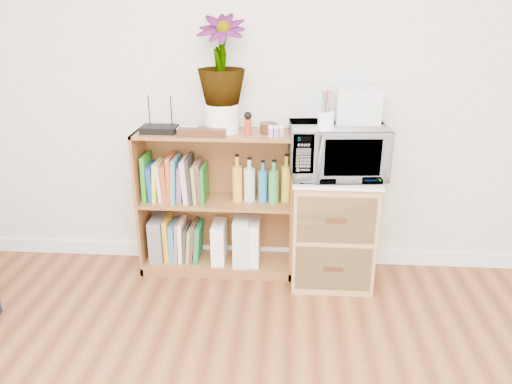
# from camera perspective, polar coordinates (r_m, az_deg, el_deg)

# --- Properties ---
(skirting_board) EXTENTS (4.00, 0.02, 0.10)m
(skirting_board) POSITION_cam_1_polar(r_m,az_deg,el_deg) (3.53, 1.65, -7.01)
(skirting_board) COLOR white
(skirting_board) RESTS_ON ground
(bookshelf) EXTENTS (1.00, 0.30, 0.95)m
(bookshelf) POSITION_cam_1_polar(r_m,az_deg,el_deg) (3.26, -4.54, -1.32)
(bookshelf) COLOR brown
(bookshelf) RESTS_ON ground
(wicker_unit) EXTENTS (0.50, 0.45, 0.70)m
(wicker_unit) POSITION_cam_1_polar(r_m,az_deg,el_deg) (3.22, 8.69, -4.24)
(wicker_unit) COLOR #9E7542
(wicker_unit) RESTS_ON ground
(microwave) EXTENTS (0.59, 0.43, 0.31)m
(microwave) POSITION_cam_1_polar(r_m,az_deg,el_deg) (3.03, 9.24, 4.72)
(microwave) COLOR white
(microwave) RESTS_ON wicker_unit
(pen_cup) EXTENTS (0.09, 0.09, 0.10)m
(pen_cup) POSITION_cam_1_polar(r_m,az_deg,el_deg) (2.86, 7.99, 8.09)
(pen_cup) COLOR white
(pen_cup) RESTS_ON microwave
(small_appliance) EXTENTS (0.26, 0.21, 0.20)m
(small_appliance) POSITION_cam_1_polar(r_m,az_deg,el_deg) (3.07, 11.54, 9.73)
(small_appliance) COLOR silver
(small_appliance) RESTS_ON microwave
(router) EXTENTS (0.22, 0.15, 0.04)m
(router) POSITION_cam_1_polar(r_m,az_deg,el_deg) (3.16, -11.00, 7.07)
(router) COLOR black
(router) RESTS_ON bookshelf
(white_bowl) EXTENTS (0.13, 0.13, 0.03)m
(white_bowl) POSITION_cam_1_polar(r_m,az_deg,el_deg) (3.11, -7.84, 6.96)
(white_bowl) COLOR silver
(white_bowl) RESTS_ON bookshelf
(plant_pot) EXTENTS (0.21, 0.21, 0.17)m
(plant_pot) POSITION_cam_1_polar(r_m,az_deg,el_deg) (3.10, -3.88, 8.45)
(plant_pot) COLOR white
(plant_pot) RESTS_ON bookshelf
(potted_plant) EXTENTS (0.29, 0.29, 0.52)m
(potted_plant) POSITION_cam_1_polar(r_m,az_deg,el_deg) (3.05, -4.04, 14.81)
(potted_plant) COLOR #36712D
(potted_plant) RESTS_ON plant_pot
(trinket_box) EXTENTS (0.29, 0.07, 0.05)m
(trinket_box) POSITION_cam_1_polar(r_m,az_deg,el_deg) (3.02, -6.20, 6.77)
(trinket_box) COLOR #3A1C0F
(trinket_box) RESTS_ON bookshelf
(kokeshi_doll) EXTENTS (0.04, 0.04, 0.10)m
(kokeshi_doll) POSITION_cam_1_polar(r_m,az_deg,el_deg) (3.04, -0.93, 7.44)
(kokeshi_doll) COLOR #AA2D15
(kokeshi_doll) RESTS_ON bookshelf
(wooden_bowl) EXTENTS (0.11, 0.11, 0.06)m
(wooden_bowl) POSITION_cam_1_polar(r_m,az_deg,el_deg) (3.08, 1.45, 7.32)
(wooden_bowl) COLOR #3C1C10
(wooden_bowl) RESTS_ON bookshelf
(paint_jars) EXTENTS (0.12, 0.04, 0.06)m
(paint_jars) POSITION_cam_1_polar(r_m,az_deg,el_deg) (2.98, 2.34, 6.83)
(paint_jars) COLOR pink
(paint_jars) RESTS_ON bookshelf
(file_box) EXTENTS (0.09, 0.23, 0.29)m
(file_box) POSITION_cam_1_polar(r_m,az_deg,el_deg) (3.44, -11.06, -5.13)
(file_box) COLOR slate
(file_box) RESTS_ON bookshelf
(magazine_holder_left) EXTENTS (0.09, 0.21, 0.27)m
(magazine_holder_left) POSITION_cam_1_polar(r_m,az_deg,el_deg) (3.36, -4.22, -5.67)
(magazine_holder_left) COLOR white
(magazine_holder_left) RESTS_ON bookshelf
(magazine_holder_mid) EXTENTS (0.10, 0.26, 0.32)m
(magazine_holder_mid) POSITION_cam_1_polar(r_m,az_deg,el_deg) (3.33, -1.61, -5.37)
(magazine_holder_mid) COLOR silver
(magazine_holder_mid) RESTS_ON bookshelf
(magazine_holder_right) EXTENTS (0.09, 0.23, 0.29)m
(magazine_holder_right) POSITION_cam_1_polar(r_m,az_deg,el_deg) (3.33, -0.38, -5.63)
(magazine_holder_right) COLOR white
(magazine_holder_right) RESTS_ON bookshelf
(cookbooks) EXTENTS (0.40, 0.20, 0.30)m
(cookbooks) POSITION_cam_1_polar(r_m,az_deg,el_deg) (3.25, -9.18, 1.37)
(cookbooks) COLOR #237920
(cookbooks) RESTS_ON bookshelf
(liquor_bottles) EXTENTS (0.45, 0.07, 0.30)m
(liquor_bottles) POSITION_cam_1_polar(r_m,az_deg,el_deg) (3.17, 1.26, 1.31)
(liquor_bottles) COLOR gold
(liquor_bottles) RESTS_ON bookshelf
(lower_books) EXTENTS (0.25, 0.19, 0.29)m
(lower_books) POSITION_cam_1_polar(r_m,az_deg,el_deg) (3.41, -8.35, -5.45)
(lower_books) COLOR #BE8621
(lower_books) RESTS_ON bookshelf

